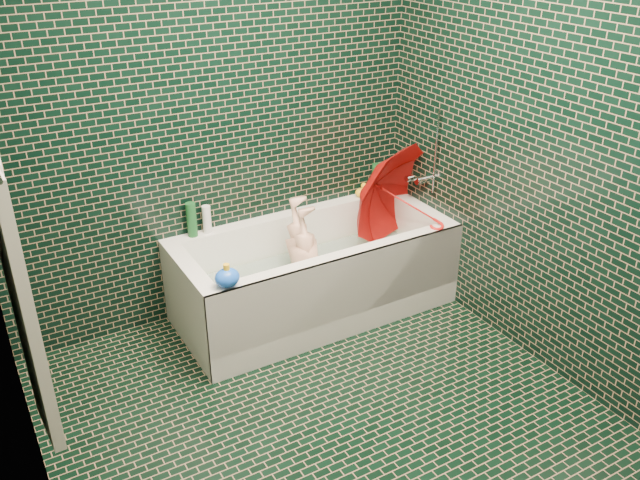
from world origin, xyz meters
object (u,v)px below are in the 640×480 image
umbrella (407,204)px  bath_toy (227,277)px  rubber_duck (362,191)px  child (308,272)px  bathtub (315,282)px

umbrella → bath_toy: bearing=175.6°
rubber_duck → bath_toy: bath_toy is taller
child → umbrella: 0.77m
bathtub → umbrella: (0.65, -0.05, 0.41)m
umbrella → bath_toy: size_ratio=5.02×
rubber_duck → child: bearing=-173.4°
child → umbrella: bearing=103.0°
child → bath_toy: (-0.65, -0.30, 0.30)m
rubber_duck → bathtub: bearing=-172.1°
bathtub → umbrella: umbrella is taller
bathtub → rubber_duck: size_ratio=14.92×
child → bathtub: bearing=120.6°
child → rubber_duck: (0.61, 0.35, 0.28)m
child → bath_toy: size_ratio=6.70×
umbrella → rubber_duck: 0.39m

